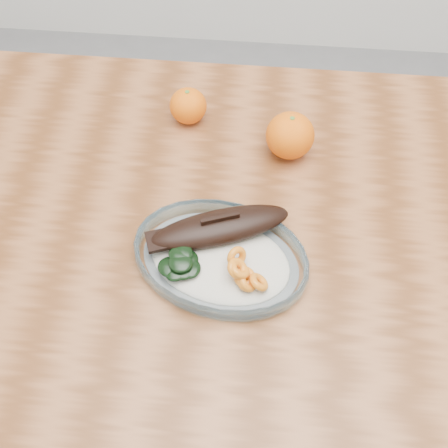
% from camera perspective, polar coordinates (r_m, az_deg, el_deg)
% --- Properties ---
extents(ground, '(3.00, 3.00, 0.00)m').
position_cam_1_polar(ground, '(1.58, 2.55, -16.23)').
color(ground, slate).
rests_on(ground, ground).
extents(dining_table, '(1.20, 0.80, 0.75)m').
position_cam_1_polar(dining_table, '(0.99, 3.91, -3.54)').
color(dining_table, brown).
rests_on(dining_table, ground).
extents(plated_meal, '(0.59, 0.59, 0.08)m').
position_cam_1_polar(plated_meal, '(0.85, -0.38, -3.21)').
color(plated_meal, white).
rests_on(plated_meal, dining_table).
extents(orange_left, '(0.07, 0.07, 0.07)m').
position_cam_1_polar(orange_left, '(1.05, -3.66, 11.89)').
color(orange_left, '#FF5C05').
rests_on(orange_left, dining_table).
extents(orange_right, '(0.08, 0.08, 0.08)m').
position_cam_1_polar(orange_right, '(0.99, 6.72, 8.92)').
color(orange_right, '#FF5C05').
rests_on(orange_right, dining_table).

